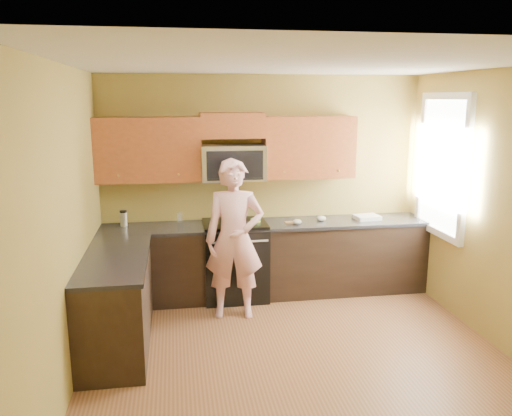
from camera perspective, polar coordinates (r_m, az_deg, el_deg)
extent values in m
plane|color=brown|center=(5.00, 4.85, -16.72)|extent=(4.00, 4.00, 0.00)
plane|color=white|center=(4.39, 5.51, 15.89)|extent=(4.00, 4.00, 0.00)
plane|color=olive|center=(6.42, 0.77, 2.68)|extent=(4.00, 0.00, 4.00)
plane|color=olive|center=(2.71, 15.81, -11.43)|extent=(4.00, 0.00, 4.00)
plane|color=olive|center=(4.46, -20.62, -2.39)|extent=(0.00, 4.00, 4.00)
plane|color=olive|center=(5.35, 26.39, -0.55)|extent=(0.00, 4.00, 4.00)
cube|color=black|center=(6.35, 1.21, -5.89)|extent=(4.00, 0.60, 0.88)
cube|color=black|center=(5.26, -15.34, -10.29)|extent=(0.60, 1.60, 0.88)
cube|color=black|center=(6.21, 1.25, -1.89)|extent=(4.00, 0.62, 0.04)
cube|color=black|center=(5.10, -15.52, -5.51)|extent=(0.62, 1.60, 0.04)
cube|color=brown|center=(6.12, -2.68, 9.26)|extent=(0.76, 0.33, 0.30)
imported|color=pink|center=(5.62, -2.43, -3.53)|extent=(0.70, 0.51, 1.78)
cube|color=#B27F47|center=(6.22, 3.80, -1.65)|extent=(0.12, 0.12, 0.01)
ellipsoid|color=silver|center=(6.17, 4.65, -1.56)|extent=(0.14, 0.15, 0.06)
ellipsoid|color=silver|center=(6.36, 7.32, -1.17)|extent=(0.12, 0.13, 0.07)
cube|color=white|center=(6.56, 12.32, -1.01)|extent=(0.32, 0.27, 0.05)
cylinder|color=silver|center=(6.31, -8.56, -1.07)|extent=(0.07, 0.07, 0.12)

